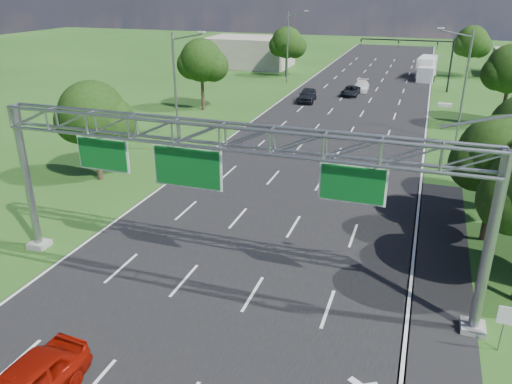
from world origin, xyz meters
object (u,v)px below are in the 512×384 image
at_px(sign_gantry, 224,149).
at_px(regulatory_sign, 505,319).
at_px(box_truck, 427,69).
at_px(traffic_signal, 424,52).

distance_m(sign_gantry, regulatory_sign, 13.25).
distance_m(regulatory_sign, box_truck, 64.36).
bearing_deg(regulatory_sign, box_truck, 93.92).
xyz_separation_m(sign_gantry, traffic_signal, (7.15, 53.00, -1.72)).
bearing_deg(sign_gantry, regulatory_sign, -4.83).
height_order(sign_gantry, traffic_signal, sign_gantry).
bearing_deg(traffic_signal, regulatory_sign, -84.80).
bearing_deg(regulatory_sign, traffic_signal, 95.20).
relative_size(sign_gantry, regulatory_sign, 11.19).
relative_size(regulatory_sign, box_truck, 0.24).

